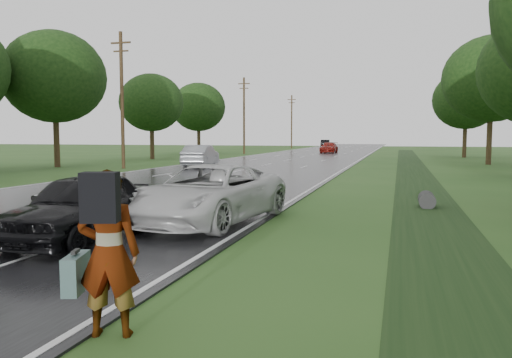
{
  "coord_description": "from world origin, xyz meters",
  "views": [
    {
      "loc": [
        10.57,
        -7.9,
        2.45
      ],
      "look_at": [
        6.92,
        4.77,
        1.3
      ],
      "focal_mm": 35.0,
      "sensor_mm": 36.0,
      "label": 1
    }
  ],
  "objects": [
    {
      "name": "road",
      "position": [
        0.0,
        45.0,
        0.02
      ],
      "size": [
        14.0,
        180.0,
        0.04
      ],
      "primitive_type": "cube",
      "color": "black",
      "rests_on": "ground"
    },
    {
      "name": "edge_stripe_east",
      "position": [
        6.75,
        45.0,
        0.04
      ],
      "size": [
        0.12,
        180.0,
        0.01
      ],
      "primitive_type": "cube",
      "color": "silver",
      "rests_on": "road"
    },
    {
      "name": "edge_stripe_west",
      "position": [
        -6.75,
        45.0,
        0.04
      ],
      "size": [
        0.12,
        180.0,
        0.01
      ],
      "primitive_type": "cube",
      "color": "silver",
      "rests_on": "road"
    },
    {
      "name": "center_line",
      "position": [
        0.0,
        45.0,
        0.04
      ],
      "size": [
        0.12,
        180.0,
        0.01
      ],
      "primitive_type": "cube",
      "color": "silver",
      "rests_on": "road"
    },
    {
      "name": "drainage_ditch",
      "position": [
        11.5,
        18.71,
        0.04
      ],
      "size": [
        2.2,
        120.0,
        0.56
      ],
      "color": "black",
      "rests_on": "ground"
    },
    {
      "name": "utility_pole_mid",
      "position": [
        -9.2,
        25.0,
        5.2
      ],
      "size": [
        1.6,
        0.26,
        10.0
      ],
      "color": "#3E2919",
      "rests_on": "ground"
    },
    {
      "name": "utility_pole_far",
      "position": [
        -9.2,
        55.0,
        5.2
      ],
      "size": [
        1.6,
        0.26,
        10.0
      ],
      "color": "#3E2919",
      "rests_on": "ground"
    },
    {
      "name": "utility_pole_distant",
      "position": [
        -9.2,
        85.0,
        5.2
      ],
      "size": [
        1.6,
        0.26,
        10.0
      ],
      "color": "#3E2919",
      "rests_on": "ground"
    },
    {
      "name": "tree_east_d",
      "position": [
        17.8,
        38.0,
        7.15
      ],
      "size": [
        8.0,
        8.0,
        10.76
      ],
      "color": "#3E2919",
      "rests_on": "ground"
    },
    {
      "name": "tree_east_f",
      "position": [
        17.5,
        52.0,
        6.37
      ],
      "size": [
        7.2,
        7.2,
        9.62
      ],
      "color": "#3E2919",
      "rests_on": "ground"
    },
    {
      "name": "tree_west_c",
      "position": [
        -15.0,
        25.0,
        6.92
      ],
      "size": [
        7.8,
        7.8,
        10.43
      ],
      "color": "#3E2919",
      "rests_on": "ground"
    },
    {
      "name": "tree_west_d",
      "position": [
        -14.2,
        39.0,
        5.82
      ],
      "size": [
        6.6,
        6.6,
        8.8
      ],
      "color": "#3E2919",
      "rests_on": "ground"
    },
    {
      "name": "tree_west_f",
      "position": [
        -14.8,
        53.0,
        6.14
      ],
      "size": [
        7.0,
        7.0,
        9.29
      ],
      "color": "#3E2919",
      "rests_on": "ground"
    },
    {
      "name": "pedestrian",
      "position": [
        7.18,
        -2.7,
        1.06
      ],
      "size": [
        1.06,
        0.81,
        2.05
      ],
      "rotation": [
        0.0,
        0.0,
        3.45
      ],
      "color": "#A5998C",
      "rests_on": "ground"
    },
    {
      "name": "white_pickup",
      "position": [
        5.5,
        5.0,
        0.84
      ],
      "size": [
        3.44,
        6.07,
        1.6
      ],
      "primitive_type": "imported",
      "rotation": [
        0.0,
        0.0,
        -0.14
      ],
      "color": "#BDBDBD",
      "rests_on": "road"
    },
    {
      "name": "dark_sedan",
      "position": [
        3.5,
        2.0,
        0.82
      ],
      "size": [
        2.01,
        4.65,
        1.56
      ],
      "primitive_type": "imported",
      "rotation": [
        0.0,
        0.0,
        0.04
      ],
      "color": "black",
      "rests_on": "road"
    },
    {
      "name": "silver_sedan",
      "position": [
        -4.24,
        27.98,
        0.88
      ],
      "size": [
        2.43,
        5.32,
        1.69
      ],
      "primitive_type": "imported",
      "rotation": [
        0.0,
        0.0,
        3.27
      ],
      "color": "gray",
      "rests_on": "road"
    },
    {
      "name": "far_car_red",
      "position": [
        1.0,
        62.43,
        0.77
      ],
      "size": [
        2.17,
        5.08,
        1.46
      ],
      "primitive_type": "imported",
      "rotation": [
        0.0,
        0.0,
        -0.02
      ],
      "color": "maroon",
      "rests_on": "road"
    },
    {
      "name": "far_car_dark",
      "position": [
        -3.65,
        91.19,
        0.82
      ],
      "size": [
        2.09,
        4.89,
        1.57
      ],
      "primitive_type": "imported",
      "rotation": [
        0.0,
        0.0,
        3.23
      ],
      "color": "black",
      "rests_on": "road"
    }
  ]
}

